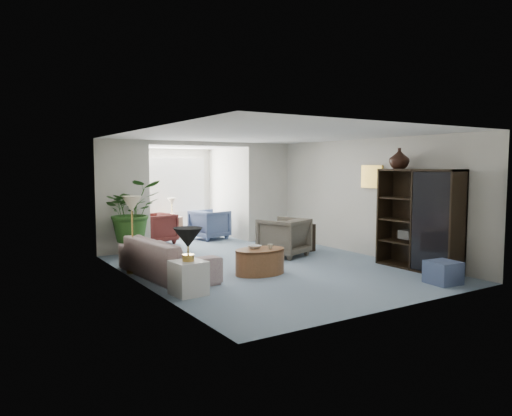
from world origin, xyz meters
TOP-DOWN VIEW (x-y plane):
  - floor at (0.00, 0.00)m, footprint 6.00×6.00m
  - sunroom_floor at (0.00, 4.10)m, footprint 2.60×2.60m
  - back_pier_left at (-1.90, 3.00)m, footprint 1.20×0.12m
  - back_pier_right at (1.90, 3.00)m, footprint 1.20×0.12m
  - back_header at (0.00, 3.00)m, footprint 2.60×0.12m
  - window_pane at (0.00, 5.18)m, footprint 2.20×0.02m
  - window_blinds at (0.00, 5.15)m, footprint 2.20×0.02m
  - framed_picture at (2.46, -0.10)m, footprint 0.04×0.50m
  - sofa at (-1.91, 0.50)m, footprint 1.07×2.32m
  - end_table at (-2.11, -0.85)m, footprint 0.50×0.50m
  - table_lamp at (-2.11, -0.85)m, footprint 0.44×0.44m
  - floor_lamp at (-2.34, 1.05)m, footprint 0.36×0.36m
  - coffee_table at (-0.45, -0.25)m, footprint 1.15×1.15m
  - coffee_bowl at (-0.50, -0.15)m, footprint 0.28×0.28m
  - coffee_cup at (-0.30, -0.35)m, footprint 0.12×0.12m
  - wingback_chair at (0.90, 0.92)m, footprint 1.16×1.17m
  - side_table_dark at (1.60, 1.22)m, footprint 0.52×0.42m
  - entertainment_cabinet at (2.23, -1.51)m, footprint 0.45×1.68m
  - cabinet_urn at (2.23, -1.01)m, footprint 0.38×0.38m
  - ottoman at (1.70, -2.46)m, footprint 0.51×0.51m
  - plant_pot at (-1.84, 2.60)m, footprint 0.40×0.40m
  - house_plant at (-1.84, 2.60)m, footprint 1.19×1.03m
  - sunroom_chair_blue at (0.67, 3.95)m, footprint 1.00×0.98m
  - sunroom_chair_maroon at (-0.83, 3.95)m, footprint 0.98×0.96m
  - sunroom_table at (-0.08, 4.70)m, footprint 0.52×0.44m
  - shelf_clutter at (2.18, -1.68)m, footprint 0.30×0.89m

SIDE VIEW (x-z plane):
  - floor at x=0.00m, z-range 0.00..0.00m
  - sunroom_floor at x=0.00m, z-range 0.00..0.00m
  - plant_pot at x=-1.84m, z-range 0.00..0.32m
  - ottoman at x=1.70m, z-range 0.00..0.37m
  - coffee_table at x=-0.45m, z-range 0.00..0.45m
  - end_table at x=-2.11m, z-range 0.00..0.51m
  - sunroom_table at x=-0.08m, z-range 0.00..0.56m
  - side_table_dark at x=1.60m, z-range 0.00..0.62m
  - sofa at x=-1.91m, z-range 0.00..0.66m
  - sunroom_chair_maroon at x=-0.83m, z-range 0.00..0.76m
  - sunroom_chair_blue at x=0.67m, z-range 0.00..0.77m
  - wingback_chair at x=0.90m, z-range 0.00..0.83m
  - coffee_bowl at x=-0.50m, z-range 0.45..0.51m
  - coffee_cup at x=-0.30m, z-range 0.45..0.54m
  - table_lamp at x=-2.11m, z-range 0.71..1.01m
  - entertainment_cabinet at x=2.23m, z-range 0.00..1.87m
  - house_plant at x=-1.84m, z-range 0.32..1.64m
  - shelf_clutter at x=2.18m, z-range 0.56..1.62m
  - back_pier_left at x=-1.90m, z-range 0.00..2.50m
  - back_pier_right at x=1.90m, z-range 0.00..2.50m
  - floor_lamp at x=-2.34m, z-range 1.11..1.39m
  - window_pane at x=0.00m, z-range 0.65..2.15m
  - window_blinds at x=0.00m, z-range 0.65..2.15m
  - framed_picture at x=2.46m, z-range 1.50..1.90m
  - cabinet_urn at x=2.23m, z-range 1.87..2.27m
  - back_header at x=0.00m, z-range 2.40..2.50m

